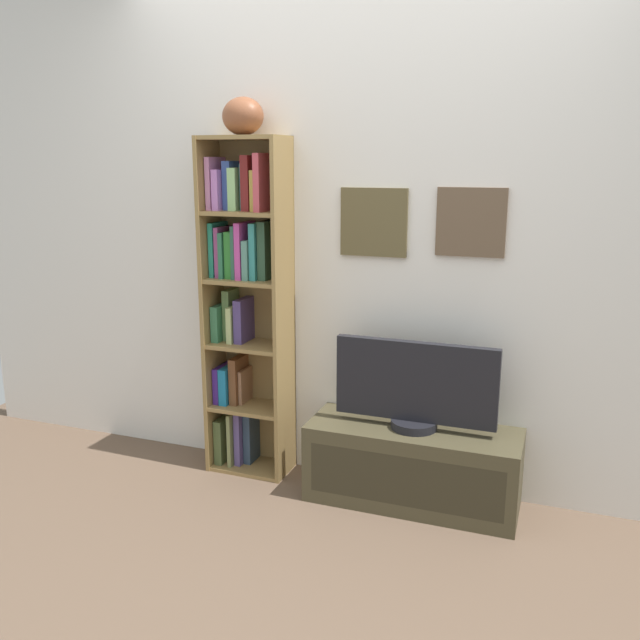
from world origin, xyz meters
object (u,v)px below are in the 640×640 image
object	(u,v)px
bookshelf	(244,303)
tv_stand	(412,465)
football	(243,116)
television	(415,386)

from	to	relation	value
bookshelf	tv_stand	distance (m)	1.17
football	tv_stand	bearing A→B (deg)	-4.16
football	television	xyz separation A→B (m)	(0.90, -0.06, -1.24)
tv_stand	television	world-z (taller)	television
bookshelf	football	distance (m)	0.92
tv_stand	television	xyz separation A→B (m)	(0.00, 0.00, 0.40)
bookshelf	tv_stand	size ratio (longest dim) A/B	1.73
football	bookshelf	bearing A→B (deg)	139.38
bookshelf	football	xyz separation A→B (m)	(0.03, -0.03, 0.92)
football	television	distance (m)	1.53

